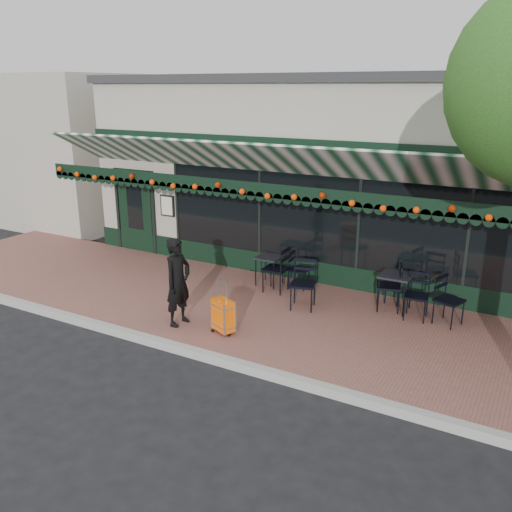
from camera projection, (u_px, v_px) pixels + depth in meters
The scene contains 15 objects.
ground at pixel (199, 355), 9.31m from camera, with size 80.00×80.00×0.00m, color black.
sidewalk at pixel (256, 311), 10.95m from camera, with size 18.00×4.00×0.15m, color brown.
curb at pixel (196, 353), 9.22m from camera, with size 18.00×0.16×0.15m, color #9E9E99.
restaurant_building at pixel (358, 167), 15.15m from camera, with size 12.00×9.60×4.50m.
neighbor_building_left at pixel (43, 140), 21.31m from camera, with size 12.00×8.00×4.80m, color #A09B8C.
woman at pixel (178, 282), 9.96m from camera, with size 0.61×0.40×1.67m, color black.
suitcase at pixel (223, 316), 9.74m from camera, with size 0.49×0.39×0.98m.
cafe_table_a at pixel (396, 278), 10.63m from camera, with size 0.61×0.61×0.75m.
cafe_table_b at pixel (269, 259), 12.05m from camera, with size 0.54×0.54×0.66m.
chair_a_left at pixel (389, 287), 10.72m from camera, with size 0.48×0.48×0.97m, color black, non-canonical shape.
chair_a_right at pixel (449, 301), 10.04m from camera, with size 0.47×0.47×0.94m, color black, non-canonical shape.
chair_a_front at pixel (417, 297), 10.29m from camera, with size 0.45×0.45×0.91m, color black, non-canonical shape.
chair_b_left at pixel (276, 269), 11.68m from camera, with size 0.50×0.50×1.00m, color black, non-canonical shape.
chair_b_right at pixel (299, 270), 11.90m from camera, with size 0.42×0.42×0.83m, color black, non-canonical shape.
chair_b_front at pixel (303, 285), 10.77m from camera, with size 0.50×0.50×1.00m, color black, non-canonical shape.
Camera 1 is at (4.94, -6.82, 4.42)m, focal length 38.00 mm.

